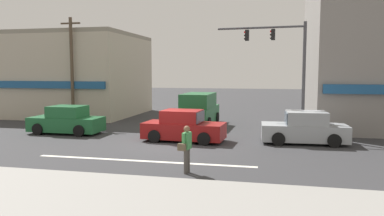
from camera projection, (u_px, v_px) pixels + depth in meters
name	position (u px, v px, depth m)	size (l,w,h in m)	color
ground_plane	(167.00, 144.00, 18.18)	(120.00, 120.00, 0.00)	#333335
lane_marking_stripe	(142.00, 161.00, 14.78)	(9.00, 0.24, 0.01)	silver
sidewalk_curb	(78.00, 202.00, 9.91)	(40.00, 5.00, 0.16)	gray
building_left_block	(73.00, 75.00, 30.70)	(10.63, 9.19, 6.51)	#B7AD99
utility_pole_near_left	(72.00, 69.00, 25.43)	(1.40, 0.22, 7.15)	brown
traffic_light_mast	(286.00, 60.00, 20.49)	(4.88, 0.57, 6.20)	#47474C
sedan_crossing_rightbound	(184.00, 127.00, 18.99)	(4.20, 2.08, 1.58)	maroon
van_approaching_near	(199.00, 110.00, 24.50)	(2.14, 4.65, 2.11)	#1E6033
sedan_crossing_leftbound	(67.00, 121.00, 21.33)	(4.11, 1.91, 1.58)	#1E6033
sedan_parked_curbside	(304.00, 129.00, 18.38)	(4.18, 2.04, 1.58)	#999EA3
pedestrian_foreground_with_bag	(186.00, 146.00, 12.91)	(0.40, 0.67, 1.67)	#4C4742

